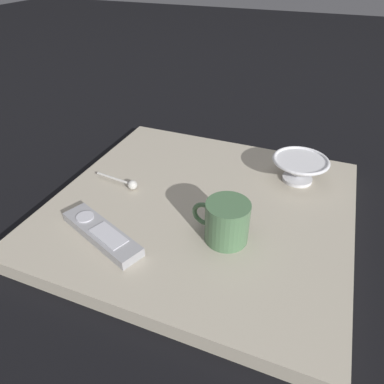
# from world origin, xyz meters

# --- Properties ---
(ground_plane) EXTENTS (6.00, 6.00, 0.00)m
(ground_plane) POSITION_xyz_m (0.00, 0.00, 0.00)
(ground_plane) COLOR black
(table) EXTENTS (0.60, 0.63, 0.03)m
(table) POSITION_xyz_m (0.00, 0.00, 0.02)
(table) COLOR #B7AD99
(table) RESTS_ON ground
(cereal_bowl) EXTENTS (0.13, 0.13, 0.06)m
(cereal_bowl) POSITION_xyz_m (-0.17, 0.18, 0.07)
(cereal_bowl) COLOR silver
(cereal_bowl) RESTS_ON table
(coffee_mug) EXTENTS (0.08, 0.11, 0.08)m
(coffee_mug) POSITION_xyz_m (0.09, 0.08, 0.07)
(coffee_mug) COLOR #4C724C
(coffee_mug) RESTS_ON table
(teaspoon) EXTENTS (0.03, 0.11, 0.02)m
(teaspoon) POSITION_xyz_m (0.01, -0.18, 0.04)
(teaspoon) COLOR silver
(teaspoon) RESTS_ON table
(tv_remote_near) EXTENTS (0.12, 0.20, 0.02)m
(tv_remote_near) POSITION_xyz_m (0.17, -0.14, 0.04)
(tv_remote_near) COLOR #9E9EA3
(tv_remote_near) RESTS_ON table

